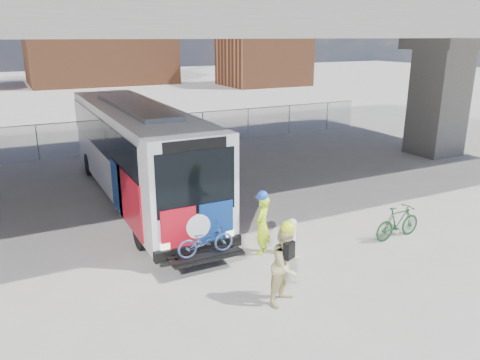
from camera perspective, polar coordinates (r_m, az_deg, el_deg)
ground at (r=15.79m, az=-1.17°, el=-5.39°), size 160.00×160.00×0.00m
bus at (r=18.07m, az=-12.47°, el=4.14°), size 2.67×12.90×3.69m
overpass at (r=18.28m, az=-7.06°, el=18.58°), size 40.00×16.00×7.95m
chainlink_fence at (r=26.34m, az=-12.69°, el=6.62°), size 30.00×0.06×30.00m
brick_buildings at (r=61.84m, az=-20.67°, el=15.53°), size 54.00×22.00×12.00m
bollard at (r=13.63m, az=6.31°, el=-6.65°), size 0.28×0.28×1.08m
cyclist_hivis at (r=13.42m, az=2.73°, el=-5.34°), size 0.76×0.73×1.92m
cyclist_tan at (r=11.10m, az=5.69°, el=-10.21°), size 1.12×1.02×2.05m
bike_parked at (r=15.33m, az=18.70°, el=-4.91°), size 1.79×0.56×1.07m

